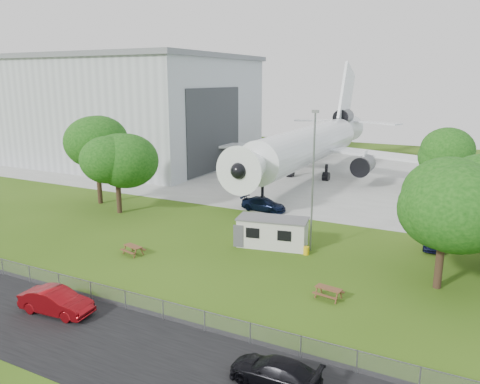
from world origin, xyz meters
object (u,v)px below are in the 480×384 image
at_px(site_cabin, 273,232).
at_px(car_centre_sedan, 56,302).
at_px(hangar, 123,108).
at_px(airliner, 311,143).
at_px(picnic_west, 133,254).
at_px(picnic_east, 328,298).

xyz_separation_m(site_cabin, car_centre_sedan, (-7.35, -17.65, -0.50)).
height_order(hangar, airliner, hangar).
xyz_separation_m(site_cabin, picnic_west, (-9.78, -7.27, -1.31)).
distance_m(hangar, picnic_west, 50.90).
xyz_separation_m(site_cabin, picnic_east, (7.45, -7.68, -1.31)).
bearing_deg(site_cabin, hangar, 144.70).
bearing_deg(picnic_west, site_cabin, 50.97).
height_order(airliner, site_cabin, airliner).
height_order(picnic_west, picnic_east, same).
relative_size(airliner, picnic_east, 26.52).
bearing_deg(airliner, car_centre_sedan, -90.62).
relative_size(picnic_east, car_centre_sedan, 0.37).
xyz_separation_m(hangar, site_cabin, (42.80, -30.31, -8.09)).
height_order(picnic_east, car_centre_sedan, car_centre_sedan).
distance_m(airliner, picnic_west, 37.92).
height_order(picnic_west, car_centre_sedan, car_centre_sedan).
height_order(airliner, car_centre_sedan, airliner).
distance_m(hangar, picnic_east, 63.69).
xyz_separation_m(hangar, car_centre_sedan, (35.45, -47.95, -8.60)).
height_order(site_cabin, picnic_east, site_cabin).
bearing_deg(site_cabin, picnic_west, -143.39).
height_order(site_cabin, car_centre_sedan, site_cabin).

